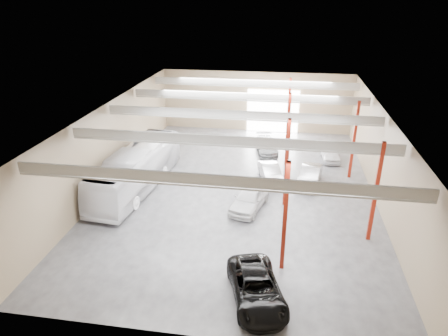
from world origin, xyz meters
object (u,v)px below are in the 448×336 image
(black_sedan, at_px, (256,288))
(car_row_c, at_px, (266,146))
(car_right_near, at_px, (310,176))
(car_right_far, at_px, (330,153))
(car_row_b, at_px, (270,173))
(coach_bus, at_px, (137,169))
(car_row_a, at_px, (250,198))

(black_sedan, height_order, car_row_c, black_sedan)
(car_right_near, bearing_deg, car_right_far, 80.60)
(black_sedan, xyz_separation_m, car_row_c, (-0.75, 22.00, -0.06))
(car_row_b, bearing_deg, coach_bus, -178.88)
(car_row_a, relative_size, car_row_c, 1.02)
(car_right_far, bearing_deg, car_row_a, -125.08)
(black_sedan, bearing_deg, car_right_near, 60.56)
(coach_bus, distance_m, car_row_c, 14.45)
(car_row_b, relative_size, car_right_far, 1.06)
(black_sedan, relative_size, car_right_far, 1.36)
(black_sedan, height_order, car_row_a, car_row_a)
(car_row_a, bearing_deg, black_sedan, -67.78)
(car_row_b, relative_size, car_row_c, 0.88)
(car_row_a, distance_m, car_row_b, 5.37)
(car_right_far, bearing_deg, coach_bus, -153.98)
(car_row_a, bearing_deg, car_right_near, 61.25)
(car_row_b, relative_size, car_right_near, 0.92)
(car_row_a, height_order, car_row_b, car_row_a)
(car_right_near, xyz_separation_m, car_right_far, (2.24, 5.97, -0.08))
(car_row_c, height_order, car_right_far, car_row_c)
(coach_bus, height_order, black_sedan, coach_bus)
(coach_bus, xyz_separation_m, black_sedan, (11.00, -11.87, -1.01))
(car_row_b, height_order, car_right_far, car_row_b)
(coach_bus, bearing_deg, car_row_c, 49.75)
(coach_bus, xyz_separation_m, car_right_far, (16.63, 9.10, -1.09))
(coach_bus, xyz_separation_m, car_row_b, (11.00, 3.33, -1.07))
(car_right_near, distance_m, car_right_far, 6.38)
(coach_bus, bearing_deg, car_row_b, 21.92)
(car_right_near, height_order, car_right_far, car_right_near)
(coach_bus, relative_size, car_right_far, 3.13)
(coach_bus, xyz_separation_m, car_row_a, (9.67, -1.87, -0.93))
(car_row_a, bearing_deg, car_row_c, 101.86)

